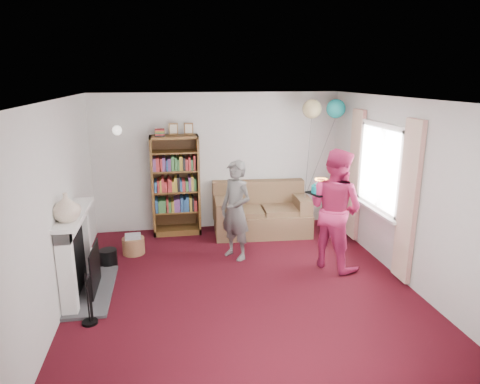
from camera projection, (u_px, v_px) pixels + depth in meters
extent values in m
plane|color=#37080F|center=(242.00, 287.00, 5.82)|extent=(5.00, 5.00, 0.00)
cube|color=silver|center=(218.00, 162.00, 7.88)|extent=(4.50, 0.02, 2.50)
cube|color=silver|center=(57.00, 208.00, 5.12)|extent=(0.02, 5.00, 2.50)
cube|color=silver|center=(404.00, 191.00, 5.87)|extent=(0.02, 5.00, 2.50)
cube|color=white|center=(243.00, 99.00, 5.17)|extent=(4.50, 5.00, 0.01)
cube|color=#3F3F42|center=(92.00, 290.00, 5.68)|extent=(0.55, 1.40, 0.04)
cube|color=white|center=(67.00, 275.00, 4.99)|extent=(0.18, 0.14, 1.06)
cube|color=white|center=(83.00, 240.00, 6.04)|extent=(0.18, 0.14, 1.06)
cube|color=white|center=(72.00, 221.00, 5.39)|extent=(0.18, 1.24, 0.16)
cube|color=white|center=(74.00, 214.00, 5.37)|extent=(0.28, 1.35, 0.05)
cube|color=black|center=(75.00, 259.00, 5.53)|extent=(0.10, 0.80, 0.86)
cube|color=black|center=(95.00, 269.00, 5.61)|extent=(0.02, 0.70, 0.60)
cylinder|color=black|center=(88.00, 299.00, 4.87)|extent=(0.18, 0.18, 0.64)
cylinder|color=black|center=(108.00, 258.00, 6.43)|extent=(0.26, 0.26, 0.26)
cube|color=white|center=(384.00, 126.00, 6.22)|extent=(0.08, 1.30, 0.08)
cube|color=white|center=(377.00, 208.00, 6.55)|extent=(0.08, 1.30, 0.08)
cube|color=white|center=(383.00, 168.00, 6.39)|extent=(0.01, 1.15, 1.20)
cube|color=white|center=(375.00, 210.00, 6.55)|extent=(0.14, 1.32, 0.04)
cube|color=beige|center=(408.00, 202.00, 5.68)|extent=(0.07, 0.38, 2.20)
cube|color=beige|center=(355.00, 175.00, 7.24)|extent=(0.07, 0.38, 2.20)
cylinder|color=gold|center=(117.00, 129.00, 7.36)|extent=(0.04, 0.12, 0.04)
sphere|color=white|center=(117.00, 130.00, 7.28)|extent=(0.16, 0.16, 0.16)
cube|color=#472B14|center=(175.00, 183.00, 7.80)|extent=(0.84, 0.04, 1.78)
cube|color=brown|center=(153.00, 186.00, 7.55)|extent=(0.04, 0.42, 1.78)
cube|color=brown|center=(198.00, 184.00, 7.68)|extent=(0.04, 0.42, 1.78)
cube|color=brown|center=(174.00, 137.00, 7.39)|extent=(0.84, 0.42, 0.04)
cube|color=brown|center=(178.00, 230.00, 7.84)|extent=(0.84, 0.42, 0.10)
cube|color=brown|center=(177.00, 210.00, 7.74)|extent=(0.76, 0.38, 0.03)
cube|color=brown|center=(176.00, 191.00, 7.64)|extent=(0.76, 0.38, 0.02)
cube|color=brown|center=(175.00, 170.00, 7.54)|extent=(0.76, 0.38, 0.02)
cube|color=brown|center=(174.00, 152.00, 7.46)|extent=(0.76, 0.38, 0.02)
cube|color=maroon|center=(160.00, 133.00, 7.31)|extent=(0.16, 0.22, 0.12)
cube|color=brown|center=(173.00, 129.00, 7.40)|extent=(0.16, 0.02, 0.20)
cube|color=brown|center=(189.00, 129.00, 7.45)|extent=(0.16, 0.02, 0.20)
cube|color=brown|center=(262.00, 222.00, 7.79)|extent=(1.70, 0.90, 0.40)
cube|color=brown|center=(258.00, 199.00, 8.01)|extent=(1.70, 0.24, 0.70)
cube|color=brown|center=(222.00, 214.00, 7.62)|extent=(0.24, 0.85, 0.55)
cube|color=brown|center=(301.00, 210.00, 7.86)|extent=(0.24, 0.85, 0.55)
cube|color=brown|center=(242.00, 213.00, 7.59)|extent=(0.72, 0.60, 0.12)
cube|color=brown|center=(283.00, 210.00, 7.72)|extent=(0.72, 0.60, 0.12)
cylinder|color=#956945|center=(134.00, 246.00, 6.88)|extent=(0.35, 0.35, 0.26)
cube|color=beige|center=(133.00, 236.00, 6.84)|extent=(0.25, 0.19, 0.06)
imported|color=black|center=(236.00, 210.00, 6.58)|extent=(0.64, 0.68, 1.55)
imported|color=#BE265A|center=(335.00, 209.00, 6.25)|extent=(1.04, 1.10, 1.79)
cube|color=black|center=(321.00, 193.00, 6.24)|extent=(0.33, 0.33, 0.02)
cylinder|color=#0C8E94|center=(321.00, 189.00, 6.23)|extent=(0.27, 0.27, 0.10)
cylinder|color=#0C8E94|center=(321.00, 185.00, 6.21)|extent=(0.20, 0.20, 0.04)
cylinder|color=pink|center=(326.00, 183.00, 6.21)|extent=(0.01, 0.01, 0.09)
sphere|color=orange|center=(327.00, 179.00, 6.20)|extent=(0.02, 0.02, 0.02)
cylinder|color=pink|center=(325.00, 182.00, 6.24)|extent=(0.01, 0.01, 0.09)
sphere|color=orange|center=(326.00, 179.00, 6.23)|extent=(0.02, 0.02, 0.02)
cylinder|color=pink|center=(324.00, 182.00, 6.26)|extent=(0.01, 0.01, 0.09)
sphere|color=orange|center=(324.00, 178.00, 6.25)|extent=(0.02, 0.02, 0.02)
cylinder|color=pink|center=(322.00, 182.00, 6.28)|extent=(0.01, 0.01, 0.09)
sphere|color=orange|center=(322.00, 178.00, 6.26)|extent=(0.02, 0.02, 0.02)
cylinder|color=pink|center=(320.00, 182.00, 6.28)|extent=(0.01, 0.01, 0.09)
sphere|color=orange|center=(320.00, 178.00, 6.27)|extent=(0.02, 0.02, 0.02)
cylinder|color=pink|center=(318.00, 182.00, 6.27)|extent=(0.01, 0.01, 0.09)
sphere|color=orange|center=(318.00, 178.00, 6.26)|extent=(0.02, 0.02, 0.02)
cylinder|color=pink|center=(316.00, 182.00, 6.25)|extent=(0.01, 0.01, 0.09)
sphere|color=orange|center=(316.00, 179.00, 6.24)|extent=(0.02, 0.02, 0.02)
cylinder|color=pink|center=(315.00, 182.00, 6.23)|extent=(0.01, 0.01, 0.09)
sphere|color=orange|center=(316.00, 179.00, 6.22)|extent=(0.02, 0.02, 0.02)
cylinder|color=pink|center=(315.00, 183.00, 6.20)|extent=(0.01, 0.01, 0.09)
sphere|color=orange|center=(316.00, 179.00, 6.19)|extent=(0.02, 0.02, 0.02)
cylinder|color=pink|center=(316.00, 183.00, 6.17)|extent=(0.01, 0.01, 0.09)
sphere|color=orange|center=(316.00, 180.00, 6.16)|extent=(0.02, 0.02, 0.02)
cylinder|color=pink|center=(318.00, 184.00, 6.15)|extent=(0.01, 0.01, 0.09)
sphere|color=orange|center=(318.00, 180.00, 6.14)|extent=(0.02, 0.02, 0.02)
cylinder|color=pink|center=(319.00, 184.00, 6.13)|extent=(0.01, 0.01, 0.09)
sphere|color=orange|center=(320.00, 181.00, 6.12)|extent=(0.02, 0.02, 0.02)
cylinder|color=pink|center=(322.00, 184.00, 6.12)|extent=(0.01, 0.01, 0.09)
sphere|color=orange|center=(322.00, 181.00, 6.11)|extent=(0.02, 0.02, 0.02)
cylinder|color=pink|center=(324.00, 184.00, 6.12)|extent=(0.01, 0.01, 0.09)
sphere|color=orange|center=(324.00, 181.00, 6.11)|extent=(0.02, 0.02, 0.02)
cylinder|color=pink|center=(325.00, 184.00, 6.14)|extent=(0.01, 0.01, 0.09)
sphere|color=orange|center=(325.00, 181.00, 6.12)|extent=(0.02, 0.02, 0.02)
cylinder|color=pink|center=(326.00, 184.00, 6.16)|extent=(0.01, 0.01, 0.09)
sphere|color=orange|center=(327.00, 180.00, 6.15)|extent=(0.02, 0.02, 0.02)
cylinder|color=pink|center=(327.00, 183.00, 6.19)|extent=(0.01, 0.01, 0.09)
sphere|color=orange|center=(327.00, 180.00, 6.17)|extent=(0.02, 0.02, 0.02)
sphere|color=#3F3F3F|center=(305.00, 198.00, 7.60)|extent=(0.02, 0.02, 0.02)
sphere|color=#1BA8A6|center=(336.00, 109.00, 7.51)|extent=(0.34, 0.34, 0.34)
sphere|color=#CDBE7D|center=(312.00, 109.00, 7.44)|extent=(0.34, 0.34, 0.34)
imported|color=beige|center=(66.00, 207.00, 4.99)|extent=(0.41, 0.41, 0.34)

